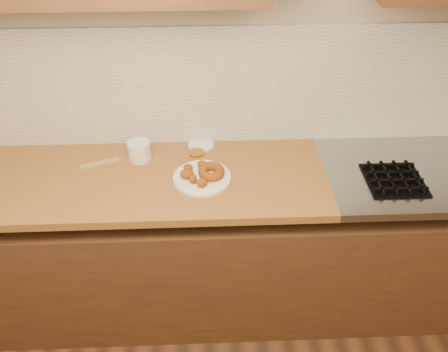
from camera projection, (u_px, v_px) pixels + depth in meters
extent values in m
cube|color=tan|center=(217.00, 57.00, 2.19)|extent=(4.00, 0.02, 2.70)
cube|color=#542E19|center=(220.00, 251.00, 2.52)|extent=(3.60, 0.60, 0.77)
cube|color=#9B6433|center=(80.00, 181.00, 2.21)|extent=(2.30, 0.62, 0.04)
cube|color=beige|center=(217.00, 87.00, 2.27)|extent=(3.60, 0.02, 0.60)
cube|color=black|center=(394.00, 180.00, 2.18)|extent=(0.26, 0.26, 0.01)
cube|color=black|center=(375.00, 178.00, 2.16)|extent=(0.01, 0.24, 0.02)
cube|color=black|center=(401.00, 190.00, 2.10)|extent=(0.24, 0.01, 0.02)
cube|color=black|center=(388.00, 178.00, 2.17)|extent=(0.01, 0.24, 0.02)
cube|color=black|center=(397.00, 181.00, 2.14)|extent=(0.24, 0.01, 0.02)
cube|color=black|center=(401.00, 177.00, 2.17)|extent=(0.01, 0.24, 0.02)
cube|color=black|center=(393.00, 174.00, 2.19)|extent=(0.24, 0.01, 0.02)
cube|color=black|center=(414.00, 177.00, 2.17)|extent=(0.01, 0.24, 0.02)
cube|color=black|center=(388.00, 166.00, 2.24)|extent=(0.24, 0.01, 0.02)
cylinder|color=silver|center=(202.00, 178.00, 2.18)|extent=(0.27, 0.27, 0.02)
torus|color=#884904|center=(211.00, 171.00, 2.17)|extent=(0.15, 0.15, 0.05)
ellipsoid|color=#884904|center=(188.00, 168.00, 2.20)|extent=(0.06, 0.05, 0.03)
ellipsoid|color=#884904|center=(187.00, 174.00, 2.16)|extent=(0.07, 0.05, 0.04)
ellipsoid|color=#884904|center=(193.00, 179.00, 2.13)|extent=(0.04, 0.05, 0.04)
ellipsoid|color=#884904|center=(202.00, 183.00, 2.11)|extent=(0.07, 0.06, 0.04)
ellipsoid|color=#884904|center=(202.00, 165.00, 2.22)|extent=(0.06, 0.06, 0.03)
cylinder|color=silver|center=(139.00, 151.00, 2.29)|extent=(0.14, 0.14, 0.09)
cylinder|color=silver|center=(201.00, 145.00, 2.41)|extent=(0.17, 0.17, 0.01)
cylinder|color=#AA781F|center=(196.00, 153.00, 2.35)|extent=(0.08, 0.08, 0.01)
cube|color=#9D844E|center=(100.00, 164.00, 2.27)|extent=(0.18, 0.08, 0.01)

